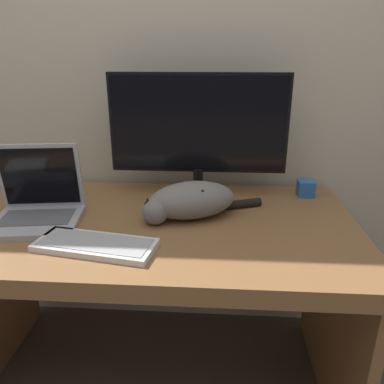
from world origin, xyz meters
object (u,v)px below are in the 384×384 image
at_px(laptop, 37,207).
at_px(cat, 190,200).
at_px(monitor, 198,132).
at_px(external_keyboard, 96,245).

distance_m(laptop, cat, 0.53).
relative_size(monitor, cat, 1.59).
xyz_separation_m(laptop, cat, (0.53, 0.06, 0.01)).
bearing_deg(monitor, cat, -94.79).
relative_size(laptop, cat, 0.74).
xyz_separation_m(external_keyboard, cat, (0.27, 0.25, 0.06)).
distance_m(monitor, external_keyboard, 0.60).
bearing_deg(cat, laptop, 167.23).
height_order(monitor, external_keyboard, monitor).
bearing_deg(cat, monitor, 65.46).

